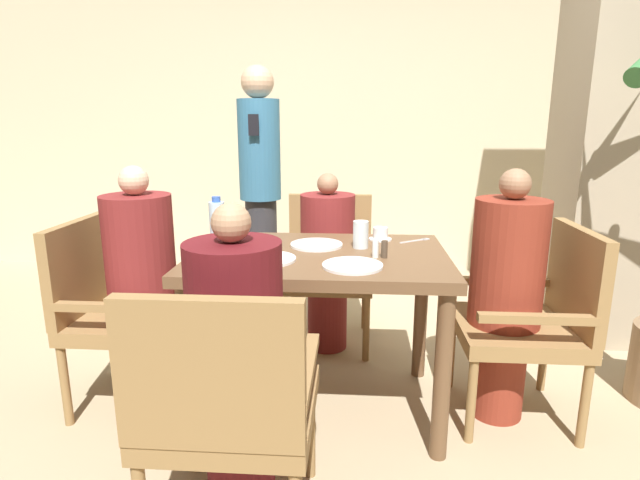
% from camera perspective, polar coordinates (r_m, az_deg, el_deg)
% --- Properties ---
extents(ground_plane, '(16.00, 16.00, 0.00)m').
position_cam_1_polar(ground_plane, '(2.59, -0.07, -18.37)').
color(ground_plane, tan).
extents(wall_back, '(8.00, 0.06, 2.80)m').
position_cam_1_polar(wall_back, '(4.63, 2.15, 13.83)').
color(wall_back, beige).
rests_on(wall_back, ground_plane).
extents(pillar_stone, '(0.56, 0.56, 2.70)m').
position_cam_1_polar(pillar_stone, '(3.56, 30.55, 11.39)').
color(pillar_stone, tan).
rests_on(pillar_stone, ground_plane).
extents(dining_table, '(1.16, 0.81, 0.78)m').
position_cam_1_polar(dining_table, '(2.31, -0.07, -4.23)').
color(dining_table, brown).
rests_on(dining_table, ground_plane).
extents(chair_left_side, '(0.54, 0.53, 0.91)m').
position_cam_1_polar(chair_left_side, '(2.62, -22.30, -6.79)').
color(chair_left_side, olive).
rests_on(chair_left_side, ground_plane).
extents(diner_in_left_chair, '(0.32, 0.32, 1.17)m').
position_cam_1_polar(diner_in_left_chair, '(2.53, -19.61, -4.91)').
color(diner_in_left_chair, maroon).
rests_on(diner_in_left_chair, ground_plane).
extents(chair_far_side, '(0.53, 0.54, 0.91)m').
position_cam_1_polar(chair_far_side, '(3.13, 1.00, -2.53)').
color(chair_far_side, olive).
rests_on(chair_far_side, ground_plane).
extents(diner_in_far_chair, '(0.32, 0.32, 1.07)m').
position_cam_1_polar(diner_in_far_chair, '(2.98, 0.86, -2.37)').
color(diner_in_far_chair, maroon).
rests_on(diner_in_far_chair, ground_plane).
extents(chair_right_side, '(0.54, 0.53, 0.91)m').
position_cam_1_polar(chair_right_side, '(2.50, 23.37, -7.86)').
color(chair_right_side, olive).
rests_on(chair_right_side, ground_plane).
extents(diner_in_right_chair, '(0.32, 0.32, 1.17)m').
position_cam_1_polar(diner_in_right_chair, '(2.42, 20.41, -5.81)').
color(diner_in_right_chair, maroon).
rests_on(diner_in_right_chair, ground_plane).
extents(chair_near_corner, '(0.53, 0.54, 0.91)m').
position_cam_1_polar(chair_near_corner, '(1.67, -10.55, -17.73)').
color(chair_near_corner, olive).
rests_on(chair_near_corner, ground_plane).
extents(diner_in_near_chair, '(0.32, 0.32, 1.11)m').
position_cam_1_polar(diner_in_near_chair, '(1.76, -9.48, -13.45)').
color(diner_in_near_chair, '#5B1419').
rests_on(diner_in_near_chair, ground_plane).
extents(standing_host, '(0.30, 0.33, 1.74)m').
position_cam_1_polar(standing_host, '(3.62, -6.85, 6.54)').
color(standing_host, '#2D2D33').
rests_on(standing_host, ground_plane).
extents(plate_main_left, '(0.25, 0.25, 0.01)m').
position_cam_1_polar(plate_main_left, '(2.40, -0.40, -0.54)').
color(plate_main_left, white).
rests_on(plate_main_left, dining_table).
extents(plate_main_right, '(0.25, 0.25, 0.01)m').
position_cam_1_polar(plate_main_right, '(2.16, -6.09, -2.18)').
color(plate_main_right, white).
rests_on(plate_main_right, dining_table).
extents(plate_dessert_center, '(0.25, 0.25, 0.01)m').
position_cam_1_polar(plate_dessert_center, '(2.06, 3.74, -2.92)').
color(plate_dessert_center, white).
rests_on(plate_dessert_center, dining_table).
extents(teacup_with_saucer, '(0.12, 0.12, 0.06)m').
position_cam_1_polar(teacup_with_saucer, '(2.53, 6.91, 0.64)').
color(teacup_with_saucer, white).
rests_on(teacup_with_saucer, dining_table).
extents(bowl_small, '(0.11, 0.11, 0.04)m').
position_cam_1_polar(bowl_small, '(2.39, -7.25, -0.40)').
color(bowl_small, white).
rests_on(bowl_small, dining_table).
extents(water_bottle, '(0.07, 0.07, 0.25)m').
position_cam_1_polar(water_bottle, '(2.36, -11.65, 1.70)').
color(water_bottle, silver).
rests_on(water_bottle, dining_table).
extents(glass_tall_near, '(0.07, 0.07, 0.13)m').
position_cam_1_polar(glass_tall_near, '(2.10, -11.52, -1.17)').
color(glass_tall_near, silver).
rests_on(glass_tall_near, dining_table).
extents(glass_tall_mid, '(0.07, 0.07, 0.13)m').
position_cam_1_polar(glass_tall_mid, '(2.36, 4.67, 0.63)').
color(glass_tall_mid, silver).
rests_on(glass_tall_mid, dining_table).
extents(salt_shaker, '(0.03, 0.03, 0.08)m').
position_cam_1_polar(salt_shaker, '(2.20, 6.35, -0.98)').
color(salt_shaker, white).
rests_on(salt_shaker, dining_table).
extents(pepper_shaker, '(0.03, 0.03, 0.08)m').
position_cam_1_polar(pepper_shaker, '(2.20, 7.37, -1.04)').
color(pepper_shaker, '#4C3D2D').
rests_on(pepper_shaker, dining_table).
extents(fork_beside_plate, '(0.16, 0.12, 0.00)m').
position_cam_1_polar(fork_beside_plate, '(2.55, 11.09, -0.03)').
color(fork_beside_plate, silver).
rests_on(fork_beside_plate, dining_table).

